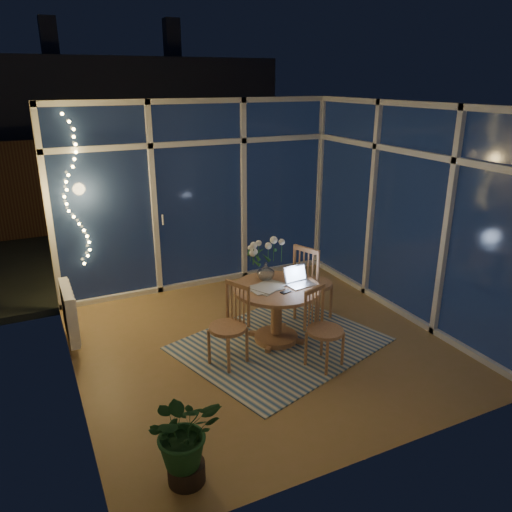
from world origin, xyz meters
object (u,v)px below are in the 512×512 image
dining_table (276,314)px  laptop (301,276)px  chair_front (325,329)px  flower_vase (266,271)px  potted_plant (185,439)px  chair_left (228,326)px  chair_right (314,282)px

dining_table → laptop: bearing=-14.9°
chair_front → flower_vase: bearing=83.2°
dining_table → chair_front: (0.20, -0.69, 0.10)m
dining_table → potted_plant: (-1.59, -1.59, 0.05)m
flower_vase → potted_plant: bearing=-130.7°
flower_vase → chair_front: bearing=-77.0°
chair_left → flower_vase: (0.67, 0.46, 0.33)m
dining_table → chair_right: chair_right is taller
potted_plant → chair_left: bearing=56.5°
chair_left → chair_right: 1.44m
chair_right → flower_vase: chair_right is taller
chair_left → flower_vase: size_ratio=4.21×
chair_left → chair_front: bearing=37.5°
laptop → potted_plant: laptop is taller
dining_table → flower_vase: 0.50m
dining_table → chair_front: size_ratio=1.14×
chair_front → laptop: laptop is taller
chair_right → laptop: size_ratio=3.40×
dining_table → flower_vase: flower_vase is taller
dining_table → laptop: 0.52m
laptop → flower_vase: laptop is taller
chair_left → flower_vase: chair_left is taller
laptop → potted_plant: size_ratio=0.39×
dining_table → chair_right: 0.74m
laptop → potted_plant: (-1.86, -1.52, -0.39)m
dining_table → potted_plant: size_ratio=1.28×
dining_table → laptop: (0.26, -0.07, 0.44)m
dining_table → chair_right: (0.66, 0.28, 0.17)m
dining_table → flower_vase: size_ratio=4.65×
laptop → chair_left: bearing=-177.6°
dining_table → chair_left: (-0.68, -0.22, 0.11)m
chair_left → dining_table: bearing=83.5°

